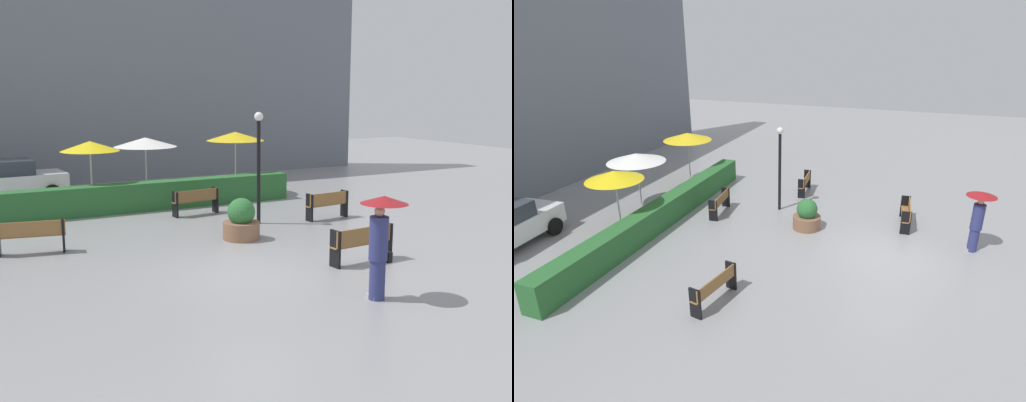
# 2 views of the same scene
# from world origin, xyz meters

# --- Properties ---
(ground_plane) EXTENTS (60.00, 60.00, 0.00)m
(ground_plane) POSITION_xyz_m (0.00, 0.00, 0.00)
(ground_plane) COLOR gray
(bench_back_row) EXTENTS (1.68, 0.53, 0.87)m
(bench_back_row) POSITION_xyz_m (1.42, 6.80, 0.52)
(bench_back_row) COLOR brown
(bench_back_row) RESTS_ON ground
(bench_near_right) EXTENTS (1.79, 0.47, 0.91)m
(bench_near_right) POSITION_xyz_m (2.83, -0.44, 0.54)
(bench_near_right) COLOR olive
(bench_near_right) RESTS_ON ground
(bench_far_left) EXTENTS (1.72, 0.65, 0.87)m
(bench_far_left) POSITION_xyz_m (-4.21, 4.18, 0.53)
(bench_far_left) COLOR olive
(bench_far_left) RESTS_ON ground
(bench_far_right) EXTENTS (1.59, 0.45, 0.89)m
(bench_far_right) POSITION_xyz_m (4.97, 4.18, 0.53)
(bench_far_right) COLOR olive
(bench_far_right) RESTS_ON ground
(pedestrian_with_umbrella) EXTENTS (0.96, 0.96, 2.12)m
(pedestrian_with_umbrella) POSITION_xyz_m (1.50, -2.68, 1.36)
(pedestrian_with_umbrella) COLOR navy
(pedestrian_with_umbrella) RESTS_ON ground
(planter_pot) EXTENTS (1.05, 1.05, 1.18)m
(planter_pot) POSITION_xyz_m (1.28, 3.10, 0.50)
(planter_pot) COLOR brown
(planter_pot) RESTS_ON ground
(lamp_post) EXTENTS (0.28, 0.28, 3.50)m
(lamp_post) POSITION_xyz_m (2.67, 4.67, 2.17)
(lamp_post) COLOR black
(lamp_post) RESTS_ON ground
(patio_umbrella_yellow) EXTENTS (2.05, 2.05, 2.40)m
(patio_umbrella_yellow) POSITION_xyz_m (-1.42, 9.51, 2.22)
(patio_umbrella_yellow) COLOR silver
(patio_umbrella_yellow) RESTS_ON ground
(patio_umbrella_white) EXTENTS (2.36, 2.36, 2.39)m
(patio_umbrella_white) POSITION_xyz_m (0.81, 10.23, 2.22)
(patio_umbrella_white) COLOR silver
(patio_umbrella_white) RESTS_ON ground
(patio_umbrella_yellow_far) EXTENTS (2.31, 2.31, 2.50)m
(patio_umbrella_yellow_far) POSITION_xyz_m (4.43, 9.96, 2.32)
(patio_umbrella_yellow_far) COLOR silver
(patio_umbrella_yellow_far) RESTS_ON ground
(hedge_strip) EXTENTS (12.15, 0.70, 0.99)m
(hedge_strip) POSITION_xyz_m (-0.38, 8.40, 0.49)
(hedge_strip) COLOR #28602D
(hedge_strip) RESTS_ON ground
(building_facade) EXTENTS (28.00, 1.20, 11.10)m
(building_facade) POSITION_xyz_m (0.00, 16.00, 5.55)
(building_facade) COLOR slate
(building_facade) RESTS_ON ground
(parked_car) EXTENTS (4.32, 2.24, 1.57)m
(parked_car) POSITION_xyz_m (-3.96, 12.46, 0.82)
(parked_car) COLOR silver
(parked_car) RESTS_ON ground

